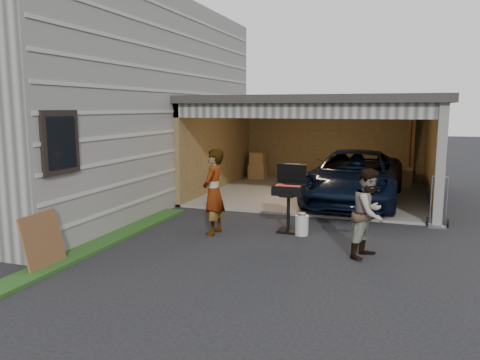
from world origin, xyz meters
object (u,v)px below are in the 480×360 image
object	(u,v)px
woman	(214,192)
plywood_panel	(43,241)
minivan	(355,179)
man	(369,213)
hand_truck	(438,217)
bbq_grill	(289,192)
propane_tank	(302,225)

from	to	relation	value
woman	plywood_panel	xyz separation A→B (m)	(-1.82, -2.86, -0.43)
woman	plywood_panel	distance (m)	3.42
minivan	woman	xyz separation A→B (m)	(-2.45, -4.06, 0.19)
man	hand_truck	world-z (taller)	man
minivan	bbq_grill	distance (m)	3.54
plywood_panel	man	bearing A→B (deg)	25.24
man	propane_tank	distance (m)	1.81
woman	minivan	bearing A→B (deg)	149.33
hand_truck	bbq_grill	bearing A→B (deg)	-149.98
bbq_grill	plywood_panel	bearing A→B (deg)	-132.50
minivan	plywood_panel	xyz separation A→B (m)	(-4.27, -6.92, -0.24)
minivan	hand_truck	world-z (taller)	minivan
man	hand_truck	distance (m)	3.01
woman	man	xyz separation A→B (m)	(3.12, -0.53, -0.10)
minivan	bbq_grill	bearing A→B (deg)	-105.05
bbq_grill	hand_truck	xyz separation A→B (m)	(3.01, 1.44, -0.62)
woman	propane_tank	world-z (taller)	woman
man	propane_tank	size ratio (longest dim) A/B	3.79
man	bbq_grill	distance (m)	2.09
minivan	man	distance (m)	4.64
man	plywood_panel	size ratio (longest dim) A/B	1.70
woman	propane_tank	size ratio (longest dim) A/B	4.27
propane_tank	minivan	bearing A→B (deg)	78.77
plywood_panel	hand_truck	size ratio (longest dim) A/B	0.81
woman	bbq_grill	xyz separation A→B (m)	(1.42, 0.67, -0.04)
woman	man	world-z (taller)	woman
plywood_panel	woman	bearing A→B (deg)	57.59
minivan	hand_truck	bearing A→B (deg)	-42.66
plywood_panel	bbq_grill	bearing A→B (deg)	47.50
bbq_grill	woman	bearing A→B (deg)	-154.65
woman	propane_tank	bearing A→B (deg)	106.14
minivan	woman	world-z (taller)	woman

